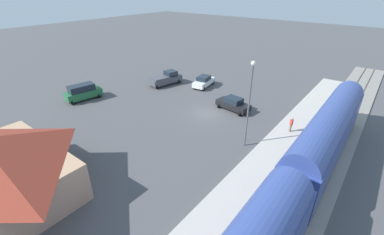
# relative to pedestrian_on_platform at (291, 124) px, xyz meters

# --- Properties ---
(ground_plane) EXTENTS (200.00, 200.00, 0.00)m
(ground_plane) POSITION_rel_pedestrian_on_platform_xyz_m (10.06, 1.30, -1.28)
(ground_plane) COLOR #4C4C4F
(railway_track) EXTENTS (4.80, 70.00, 0.30)m
(railway_track) POSITION_rel_pedestrian_on_platform_xyz_m (-3.94, 1.30, -1.19)
(railway_track) COLOR gray
(railway_track) RESTS_ON ground
(platform) EXTENTS (3.20, 46.00, 0.30)m
(platform) POSITION_rel_pedestrian_on_platform_xyz_m (0.06, 1.30, -1.13)
(platform) COLOR #B7B2A8
(platform) RESTS_ON ground
(pedestrian_on_platform) EXTENTS (0.36, 0.36, 1.71)m
(pedestrian_on_platform) POSITION_rel_pedestrian_on_platform_xyz_m (0.00, 0.00, 0.00)
(pedestrian_on_platform) COLOR brown
(pedestrian_on_platform) RESTS_ON platform
(suv_green) EXTENTS (2.79, 5.17, 2.22)m
(suv_green) POSITION_rel_pedestrian_on_platform_xyz_m (26.75, 8.50, -0.13)
(suv_green) COLOR #236638
(suv_green) RESTS_ON ground
(pickup_charcoal) EXTENTS (3.09, 5.70, 2.14)m
(pickup_charcoal) POSITION_rel_pedestrian_on_platform_xyz_m (21.59, -3.34, -0.25)
(pickup_charcoal) COLOR #47494F
(pickup_charcoal) RESTS_ON ground
(sedan_white) EXTENTS (2.45, 4.71, 1.74)m
(sedan_white) POSITION_rel_pedestrian_on_platform_xyz_m (16.18, -6.32, -0.40)
(sedan_white) COLOR white
(sedan_white) RESTS_ON ground
(sedan_black) EXTENTS (4.70, 2.71, 1.74)m
(sedan_black) POSITION_rel_pedestrian_on_platform_xyz_m (8.05, -1.52, -0.40)
(sedan_black) COLOR black
(sedan_black) RESTS_ON ground
(light_pole_near_platform) EXTENTS (0.44, 0.44, 8.82)m
(light_pole_near_platform) POSITION_rel_pedestrian_on_platform_xyz_m (2.86, 5.15, 4.17)
(light_pole_near_platform) COLOR #515156
(light_pole_near_platform) RESTS_ON ground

